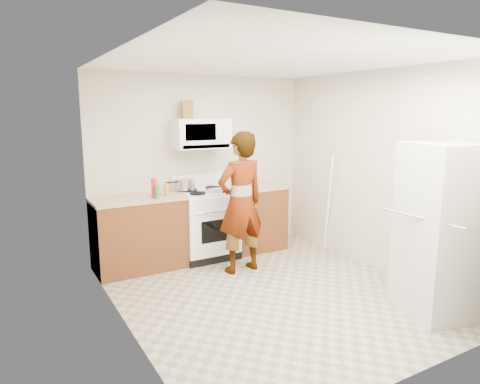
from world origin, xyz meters
TOP-DOWN VIEW (x-y plane):
  - floor at (0.00, 0.00)m, footprint 3.60×3.60m
  - back_wall at (0.00, 1.79)m, footprint 3.20×0.02m
  - right_wall at (1.59, 0.00)m, footprint 0.02×3.60m
  - cabinet_left at (-1.04, 1.49)m, footprint 1.12×0.62m
  - counter_left at (-1.04, 1.49)m, footprint 1.14×0.64m
  - cabinet_right at (0.68, 1.49)m, footprint 0.80×0.62m
  - counter_right at (0.68, 1.49)m, footprint 0.82×0.64m
  - gas_range at (-0.10, 1.48)m, footprint 0.76×0.65m
  - microwave at (-0.10, 1.61)m, footprint 0.76×0.38m
  - person at (0.05, 0.78)m, footprint 0.67×0.47m
  - fridge at (1.21, -1.20)m, footprint 0.86×0.86m
  - kettle at (0.72, 1.70)m, footprint 0.21×0.21m
  - jug at (-0.27, 1.65)m, footprint 0.17×0.17m
  - saucepan at (-0.33, 1.62)m, footprint 0.30×0.30m
  - tray at (0.01, 1.32)m, footprint 0.25×0.17m
  - bottle_spray at (-0.86, 1.35)m, footprint 0.08×0.08m
  - bottle_hot_sauce at (-0.70, 1.38)m, footprint 0.07×0.07m
  - bottle_green_cap at (-0.85, 1.30)m, footprint 0.06×0.06m
  - pot_lid at (-0.77, 1.44)m, footprint 0.31×0.31m
  - broom at (1.54, 0.85)m, footprint 0.17×0.28m

SIDE VIEW (x-z plane):
  - floor at x=0.00m, z-range 0.00..0.00m
  - cabinet_left at x=-1.04m, z-range 0.00..0.90m
  - cabinet_right at x=0.68m, z-range 0.00..0.90m
  - gas_range at x=-0.10m, z-range -0.08..1.05m
  - broom at x=1.54m, z-range 0.01..1.39m
  - fridge at x=1.21m, z-range 0.00..1.70m
  - person at x=0.05m, z-range 0.00..1.76m
  - counter_left at x=-1.04m, z-range 0.90..0.93m
  - counter_right at x=0.68m, z-range 0.90..0.93m
  - pot_lid at x=-0.77m, z-range 0.94..0.95m
  - tray at x=0.01m, z-range 0.93..0.98m
  - bottle_hot_sauce at x=-0.70m, z-range 0.94..1.09m
  - saucepan at x=-0.33m, z-range 0.95..1.09m
  - bottle_green_cap at x=-0.85m, z-range 0.94..1.11m
  - kettle at x=0.72m, z-range 0.94..1.13m
  - bottle_spray at x=-0.86m, z-range 0.94..1.18m
  - back_wall at x=0.00m, z-range 0.00..2.50m
  - right_wall at x=1.59m, z-range 0.00..2.50m
  - microwave at x=-0.10m, z-range 1.50..1.90m
  - jug at x=-0.27m, z-range 1.90..2.14m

